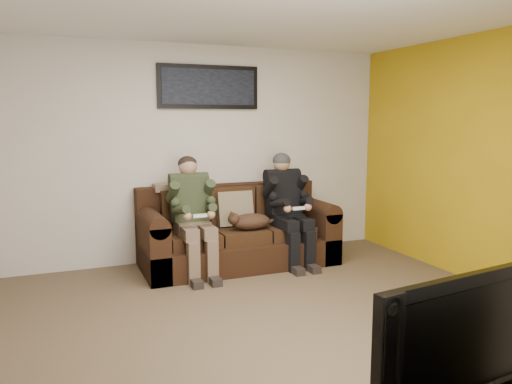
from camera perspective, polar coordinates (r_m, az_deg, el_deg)
name	(u,v)px	position (r m, az deg, el deg)	size (l,w,h in m)	color
floor	(269,325)	(4.35, 1.50, -14.94)	(5.00, 5.00, 0.00)	brown
ceiling	(270,3)	(4.09, 1.65, 20.75)	(5.00, 5.00, 0.00)	silver
wall_back	(196,154)	(6.14, -6.93, 4.37)	(5.00, 5.00, 0.00)	beige
wall_front	(500,228)	(2.18, 26.14, -3.68)	(5.00, 5.00, 0.00)	beige
wall_right	(500,162)	(5.52, 26.11, 3.13)	(4.50, 4.50, 0.00)	beige
accent_wall_right	(499,162)	(5.51, 26.04, 3.13)	(4.50, 4.50, 0.00)	#BB9512
sofa	(236,234)	(6.00, -2.28, -4.88)	(2.26, 0.97, 0.92)	black
throw_pillow	(235,209)	(5.97, -2.44, -1.91)	(0.43, 0.12, 0.41)	#827455
throw_blanket	(173,187)	(5.97, -9.43, 0.57)	(0.46, 0.23, 0.08)	tan
person_left	(192,208)	(5.57, -7.28, -1.87)	(0.51, 0.87, 1.31)	brown
person_right	(287,202)	(5.97, 3.58, -1.10)	(0.51, 0.86, 1.32)	black
cat	(249,221)	(5.75, -0.75, -3.37)	(0.66, 0.26, 0.24)	#4D301E
framed_poster	(209,87)	(6.15, -5.42, 11.86)	(1.25, 0.05, 0.52)	black
television	(447,333)	(2.58, 21.01, -14.81)	(1.10, 0.14, 0.64)	black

